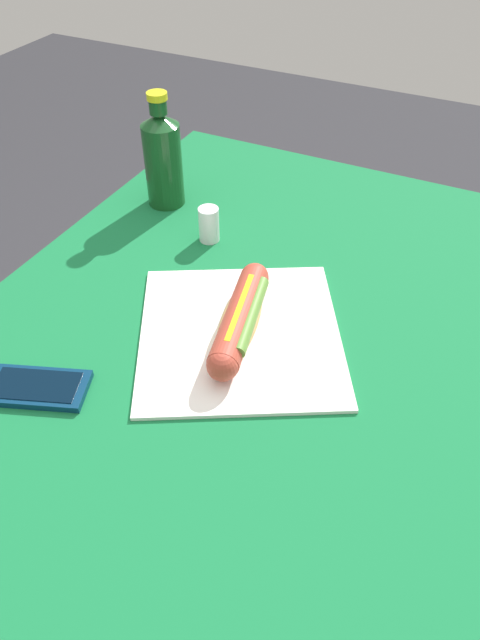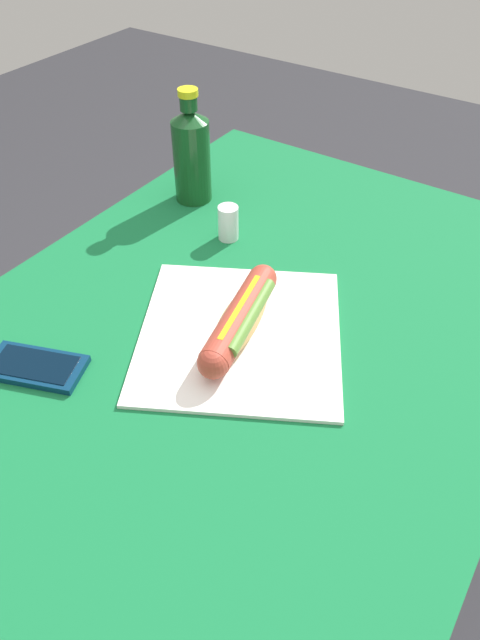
{
  "view_description": "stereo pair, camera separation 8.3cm",
  "coord_description": "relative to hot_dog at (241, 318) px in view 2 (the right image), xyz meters",
  "views": [
    {
      "loc": [
        0.53,
        0.27,
        1.31
      ],
      "look_at": [
        -0.02,
        0.01,
        0.76
      ],
      "focal_mm": 32.44,
      "sensor_mm": 36.0,
      "label": 1
    },
    {
      "loc": [
        0.49,
        0.35,
        1.31
      ],
      "look_at": [
        -0.02,
        0.01,
        0.76
      ],
      "focal_mm": 32.44,
      "sensor_mm": 36.0,
      "label": 2
    }
  ],
  "objects": [
    {
      "name": "ground_plane",
      "position": [
        0.02,
        -0.01,
        -0.76
      ],
      "size": [
        6.0,
        6.0,
        0.0
      ],
      "primitive_type": "plane",
      "color": "#2D2D33",
      "rests_on": "ground"
    },
    {
      "name": "dining_table",
      "position": [
        0.02,
        -0.01,
        -0.17
      ],
      "size": [
        1.2,
        0.8,
        0.73
      ],
      "color": "brown",
      "rests_on": "ground"
    },
    {
      "name": "paper_wrapper",
      "position": [
        0.0,
        -0.0,
        -0.03
      ],
      "size": [
        0.4,
        0.4,
        0.01
      ],
      "primitive_type": "cube",
      "rotation": [
        0.0,
        0.0,
        0.5
      ],
      "color": "white",
      "rests_on": "dining_table"
    },
    {
      "name": "hot_dog",
      "position": [
        0.0,
        0.0,
        0.0
      ],
      "size": [
        0.23,
        0.09,
        0.05
      ],
      "color": "tan",
      "rests_on": "paper_wrapper"
    },
    {
      "name": "cell_phone",
      "position": [
        0.21,
        -0.2,
        -0.03
      ],
      "size": [
        0.11,
        0.15,
        0.01
      ],
      "color": "#0A2D4C",
      "rests_on": "dining_table"
    },
    {
      "name": "soda_bottle",
      "position": [
        -0.27,
        -0.29,
        0.06
      ],
      "size": [
        0.07,
        0.07,
        0.21
      ],
      "color": "#14471E",
      "rests_on": "dining_table"
    },
    {
      "name": "salt_shaker",
      "position": [
        -0.2,
        -0.16,
        -0.0
      ],
      "size": [
        0.04,
        0.04,
        0.06
      ],
      "primitive_type": "cylinder",
      "color": "silver",
      "rests_on": "dining_table"
    }
  ]
}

